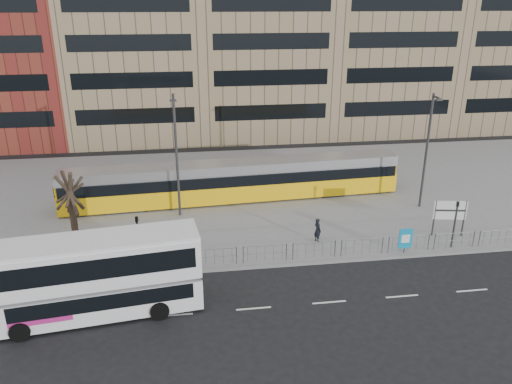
{
  "coord_description": "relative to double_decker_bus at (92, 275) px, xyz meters",
  "views": [
    {
      "loc": [
        -4.92,
        -25.44,
        14.83
      ],
      "look_at": [
        -0.46,
        6.0,
        2.48
      ],
      "focal_mm": 35.0,
      "sensor_mm": 36.0,
      "label": 1
    }
  ],
  "objects": [
    {
      "name": "double_decker_bus",
      "position": [
        0.0,
        0.0,
        0.0
      ],
      "size": [
        10.69,
        3.67,
        4.19
      ],
      "rotation": [
        0.0,
        0.0,
        0.12
      ],
      "color": "white",
      "rests_on": "ground"
    },
    {
      "name": "lamp_post_east",
      "position": [
        22.09,
        10.57,
        2.53
      ],
      "size": [
        0.45,
        1.04,
        8.53
      ],
      "color": "#2D2D30",
      "rests_on": "plaza"
    },
    {
      "name": "tram",
      "position": [
        8.38,
        13.99,
        -0.58
      ],
      "size": [
        26.02,
        4.04,
        3.06
      ],
      "rotation": [
        0.0,
        0.0,
        0.06
      ],
      "color": "yellow",
      "rests_on": "plaza"
    },
    {
      "name": "kerb",
      "position": [
        9.88,
        3.45,
        -2.19
      ],
      "size": [
        64.0,
        0.25,
        0.17
      ],
      "primitive_type": "cube",
      "color": "gray",
      "rests_on": "ground"
    },
    {
      "name": "lamp_post_west",
      "position": [
        4.16,
        11.5,
        2.66
      ],
      "size": [
        0.45,
        1.04,
        8.79
      ],
      "color": "#2D2D30",
      "rests_on": "plaza"
    },
    {
      "name": "pedestrian",
      "position": [
        12.94,
        6.03,
        -1.31
      ],
      "size": [
        0.58,
        0.69,
        1.6
      ],
      "primitive_type": "imported",
      "rotation": [
        0.0,
        0.0,
        1.97
      ],
      "color": "black",
      "rests_on": "plaza"
    },
    {
      "name": "station_sign",
      "position": [
        21.67,
        5.66,
        -0.41
      ],
      "size": [
        2.12,
        0.46,
        2.46
      ],
      "rotation": [
        0.0,
        0.0,
        -0.18
      ],
      "color": "#2D2D30",
      "rests_on": "plaza"
    },
    {
      "name": "pedestrian_barrier",
      "position": [
        11.88,
        3.9,
        -1.28
      ],
      "size": [
        32.07,
        0.07,
        1.1
      ],
      "color": "gray",
      "rests_on": "plaza"
    },
    {
      "name": "building_row",
      "position": [
        11.43,
        37.67,
        10.65
      ],
      "size": [
        70.4,
        18.4,
        31.2
      ],
      "color": "maroon",
      "rests_on": "ground"
    },
    {
      "name": "ad_panel",
      "position": [
        17.88,
        3.79,
        -1.17
      ],
      "size": [
        0.86,
        0.08,
        1.61
      ],
      "rotation": [
        0.0,
        0.0,
        0.01
      ],
      "color": "#2D2D30",
      "rests_on": "plaza"
    },
    {
      "name": "ground",
      "position": [
        9.88,
        3.4,
        -2.26
      ],
      "size": [
        120.0,
        120.0,
        0.0
      ],
      "primitive_type": "plane",
      "color": "black",
      "rests_on": "ground"
    },
    {
      "name": "traffic_light_east",
      "position": [
        21.15,
        4.08,
        -0.14
      ],
      "size": [
        0.21,
        0.23,
        3.1
      ],
      "rotation": [
        0.0,
        0.0,
        -0.23
      ],
      "color": "#2D2D30",
      "rests_on": "plaza"
    },
    {
      "name": "plaza",
      "position": [
        9.88,
        15.4,
        -2.19
      ],
      "size": [
        64.0,
        24.0,
        0.15
      ],
      "primitive_type": "cube",
      "color": "gray",
      "rests_on": "ground"
    },
    {
      "name": "traffic_light_west",
      "position": [
        1.85,
        4.57,
        -0.14
      ],
      "size": [
        0.22,
        0.24,
        3.1
      ],
      "rotation": [
        0.0,
        0.0,
        -0.33
      ],
      "color": "#2D2D30",
      "rests_on": "plaza"
    },
    {
      "name": "road_markings",
      "position": [
        10.88,
        -0.6,
        -2.26
      ],
      "size": [
        62.0,
        0.12,
        0.01
      ],
      "primitive_type": "cube",
      "color": "white",
      "rests_on": "ground"
    },
    {
      "name": "bare_tree",
      "position": [
        -2.56,
        8.56,
        2.78
      ],
      "size": [
        4.92,
        4.92,
        7.13
      ],
      "color": "black",
      "rests_on": "plaza"
    }
  ]
}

